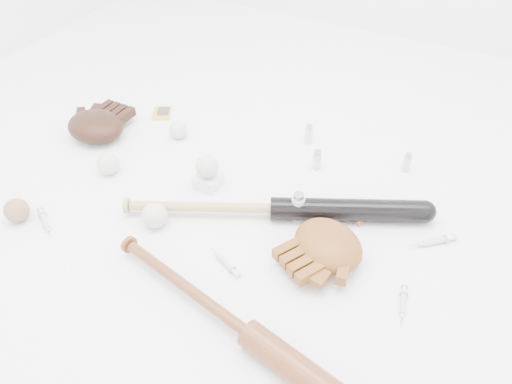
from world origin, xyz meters
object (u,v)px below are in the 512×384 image
at_px(bat_wood, 250,335).
at_px(pedestal, 208,180).
at_px(glove_dark, 95,126).
at_px(bat_dark, 274,209).

relative_size(bat_wood, pedestal, 12.28).
bearing_deg(glove_dark, bat_wood, -28.28).
relative_size(bat_dark, glove_dark, 3.76).
relative_size(bat_dark, bat_wood, 1.00).
bearing_deg(bat_wood, pedestal, 143.77).
xyz_separation_m(glove_dark, pedestal, (0.52, -0.06, -0.02)).
bearing_deg(bat_dark, bat_wood, -97.10).
distance_m(glove_dark, pedestal, 0.52).
height_order(glove_dark, pedestal, glove_dark).
relative_size(bat_wood, glove_dark, 3.76).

